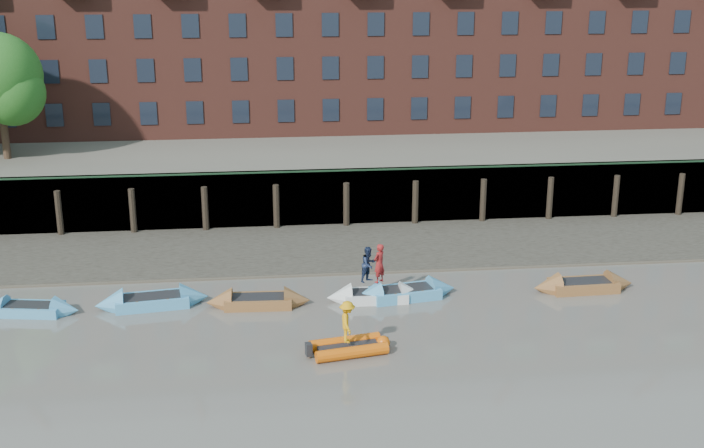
{
  "coord_description": "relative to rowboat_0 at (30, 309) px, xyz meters",
  "views": [
    {
      "loc": [
        -6.91,
        -26.45,
        15.24
      ],
      "look_at": [
        -2.74,
        12.0,
        3.2
      ],
      "focal_mm": 45.0,
      "sensor_mm": 36.0,
      "label": 1
    }
  ],
  "objects": [
    {
      "name": "ground",
      "position": [
        17.07,
        -10.57,
        -0.22
      ],
      "size": [
        220.0,
        220.0,
        0.0
      ],
      "primitive_type": "plane",
      "color": "#635F57",
      "rests_on": "ground"
    },
    {
      "name": "foreshore",
      "position": [
        17.07,
        7.43,
        -0.22
      ],
      "size": [
        110.0,
        8.0,
        0.5
      ],
      "primitive_type": "cube",
      "color": "#3D382F",
      "rests_on": "ground"
    },
    {
      "name": "mud_band",
      "position": [
        17.07,
        4.03,
        -0.22
      ],
      "size": [
        110.0,
        1.6,
        0.1
      ],
      "primitive_type": "cube",
      "color": "#4C4336",
      "rests_on": "ground"
    },
    {
      "name": "river_wall",
      "position": [
        17.07,
        11.81,
        1.37
      ],
      "size": [
        110.0,
        1.23,
        3.3
      ],
      "color": "#2D2A26",
      "rests_on": "ground"
    },
    {
      "name": "bank_terrace",
      "position": [
        17.07,
        25.43,
        1.38
      ],
      "size": [
        110.0,
        28.0,
        3.2
      ],
      "primitive_type": "cube",
      "color": "#5E594D",
      "rests_on": "ground"
    },
    {
      "name": "rowboat_0",
      "position": [
        0.0,
        0.0,
        0.0
      ],
      "size": [
        4.46,
        1.95,
        1.25
      ],
      "rotation": [
        0.0,
        0.0,
        -0.17
      ],
      "color": "#4695C2",
      "rests_on": "ground"
    },
    {
      "name": "rowboat_1",
      "position": [
        5.22,
        0.28,
        0.03
      ],
      "size": [
        5.12,
        2.11,
        1.44
      ],
      "rotation": [
        0.0,
        0.0,
        0.14
      ],
      "color": "#4695C2",
      "rests_on": "ground"
    },
    {
      "name": "rowboat_2",
      "position": [
        9.94,
        -0.22,
        0.02
      ],
      "size": [
        4.68,
        1.53,
        1.34
      ],
      "rotation": [
        0.0,
        0.0,
        -0.04
      ],
      "color": "brown",
      "rests_on": "ground"
    },
    {
      "name": "rowboat_3",
      "position": [
        15.24,
        -0.13,
        0.01
      ],
      "size": [
        4.45,
        1.31,
        1.29
      ],
      "rotation": [
        0.0,
        0.0,
        -0.0
      ],
      "color": "silver",
      "rests_on": "ground"
    },
    {
      "name": "rowboat_4",
      "position": [
        16.62,
        0.03,
        0.03
      ],
      "size": [
        5.03,
        2.24,
        1.41
      ],
      "rotation": [
        0.0,
        0.0,
        0.18
      ],
      "color": "#4695C2",
      "rests_on": "ground"
    },
    {
      "name": "rowboat_6",
      "position": [
        25.08,
        0.07,
        0.03
      ],
      "size": [
        4.85,
        1.55,
        1.4
      ],
      "rotation": [
        0.0,
        0.0,
        0.03
      ],
      "color": "brown",
      "rests_on": "ground"
    },
    {
      "name": "rib_tender",
      "position": [
        13.57,
        -5.37,
        0.02
      ],
      "size": [
        3.28,
        2.03,
        0.55
      ],
      "rotation": [
        0.0,
        0.0,
        0.19
      ],
      "color": "#D55609",
      "rests_on": "ground"
    },
    {
      "name": "person_rower_a",
      "position": [
        15.4,
        -0.07,
        1.55
      ],
      "size": [
        0.78,
        0.77,
        1.82
      ],
      "primitive_type": "imported",
      "rotation": [
        0.0,
        0.0,
        3.92
      ],
      "color": "maroon",
      "rests_on": "rowboat_3"
    },
    {
      "name": "person_rower_b",
      "position": [
        14.94,
        0.07,
        1.47
      ],
      "size": [
        1.02,
        1.0,
        1.65
      ],
      "primitive_type": "imported",
      "rotation": [
        0.0,
        0.0,
        0.7
      ],
      "color": "#19233F",
      "rests_on": "rowboat_3"
    },
    {
      "name": "person_rib_crew",
      "position": [
        13.4,
        -5.46,
        1.14
      ],
      "size": [
        0.63,
        1.1,
        1.69
      ],
      "primitive_type": "imported",
      "rotation": [
        0.0,
        0.0,
        1.57
      ],
      "color": "orange",
      "rests_on": "rib_tender"
    }
  ]
}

